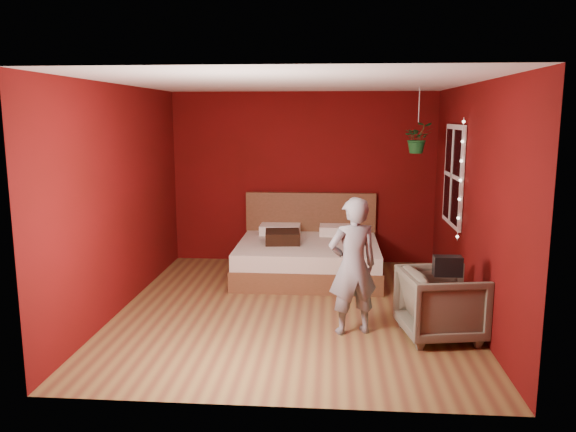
# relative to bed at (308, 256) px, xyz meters

# --- Properties ---
(floor) EXTENTS (4.50, 4.50, 0.00)m
(floor) POSITION_rel_bed_xyz_m (-0.12, -1.45, -0.28)
(floor) COLOR olive
(floor) RESTS_ON ground
(room_walls) EXTENTS (4.04, 4.54, 2.62)m
(room_walls) POSITION_rel_bed_xyz_m (-0.12, -1.45, 1.40)
(room_walls) COLOR #59090A
(room_walls) RESTS_ON ground
(window) EXTENTS (0.05, 0.97, 1.27)m
(window) POSITION_rel_bed_xyz_m (1.84, -0.55, 1.22)
(window) COLOR white
(window) RESTS_ON room_walls
(fairy_lights) EXTENTS (0.04, 0.04, 1.45)m
(fairy_lights) POSITION_rel_bed_xyz_m (1.82, -1.08, 1.22)
(fairy_lights) COLOR silver
(fairy_lights) RESTS_ON room_walls
(bed) EXTENTS (1.98, 1.68, 1.09)m
(bed) POSITION_rel_bed_xyz_m (0.00, 0.00, 0.00)
(bed) COLOR brown
(bed) RESTS_ON ground
(person) EXTENTS (0.61, 0.49, 1.44)m
(person) POSITION_rel_bed_xyz_m (0.55, -2.12, 0.44)
(person) COLOR slate
(person) RESTS_ON ground
(armchair) EXTENTS (0.90, 0.88, 0.71)m
(armchair) POSITION_rel_bed_xyz_m (1.45, -2.17, 0.07)
(armchair) COLOR #696453
(armchair) RESTS_ON ground
(handbag) EXTENTS (0.27, 0.14, 0.19)m
(handbag) POSITION_rel_bed_xyz_m (1.45, -2.36, 0.52)
(handbag) COLOR black
(handbag) RESTS_ON armchair
(throw_pillow) EXTENTS (0.52, 0.52, 0.17)m
(throw_pillow) POSITION_rel_bed_xyz_m (-0.36, -0.13, 0.29)
(throw_pillow) COLOR black
(throw_pillow) RESTS_ON bed
(hanging_plant) EXTENTS (0.38, 0.34, 0.84)m
(hanging_plant) POSITION_rel_bed_xyz_m (1.42, -0.35, 1.68)
(hanging_plant) COLOR silver
(hanging_plant) RESTS_ON room_walls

